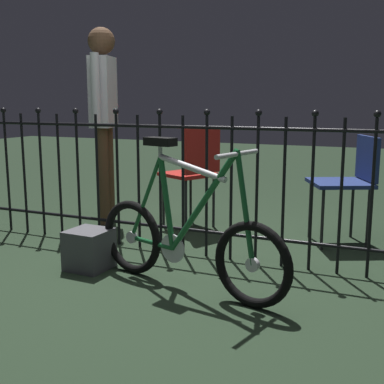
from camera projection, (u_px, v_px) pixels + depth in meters
ground_plane at (170, 280)px, 3.17m from camera, size 20.00×20.00×0.00m
iron_fence at (196, 180)px, 3.60m from camera, size 4.53×0.07×1.13m
bicycle at (186, 240)px, 2.98m from camera, size 1.38×0.47×0.91m
chair_navy at (350, 177)px, 3.90m from camera, size 0.59×0.59×0.86m
chair_red at (194, 167)px, 4.37m from camera, size 0.54×0.54×0.91m
person_visitor at (103, 107)px, 4.51m from camera, size 0.25×0.46×1.77m
display_crate at (89, 249)px, 3.37m from camera, size 0.28×0.28×0.27m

